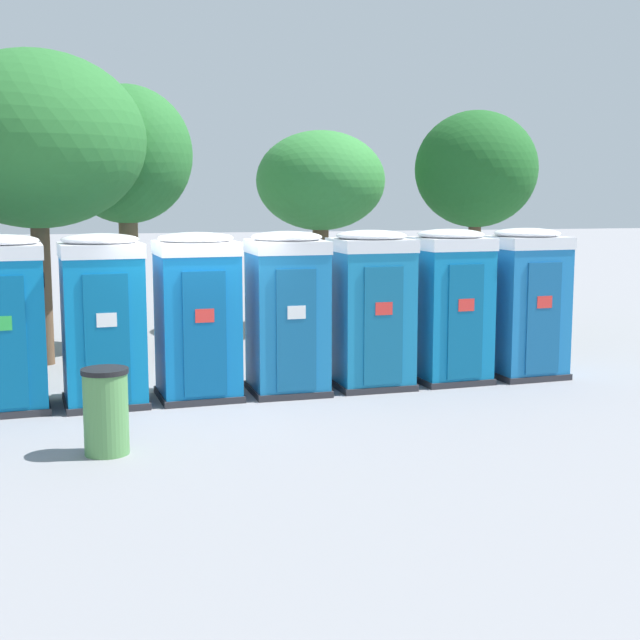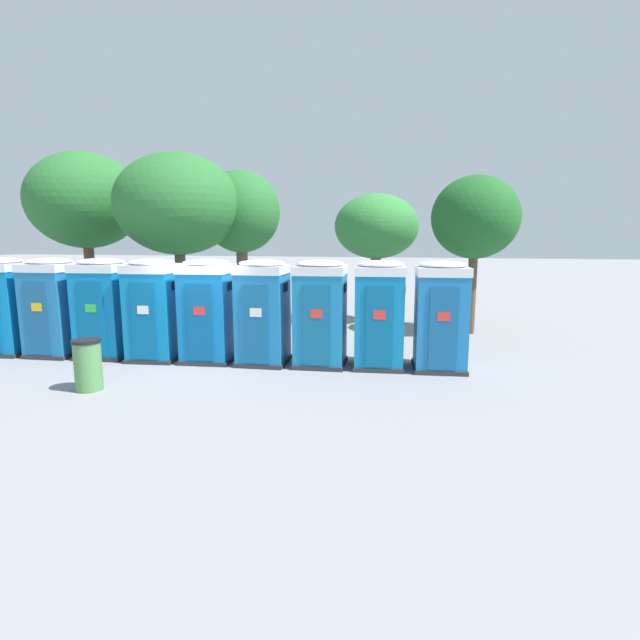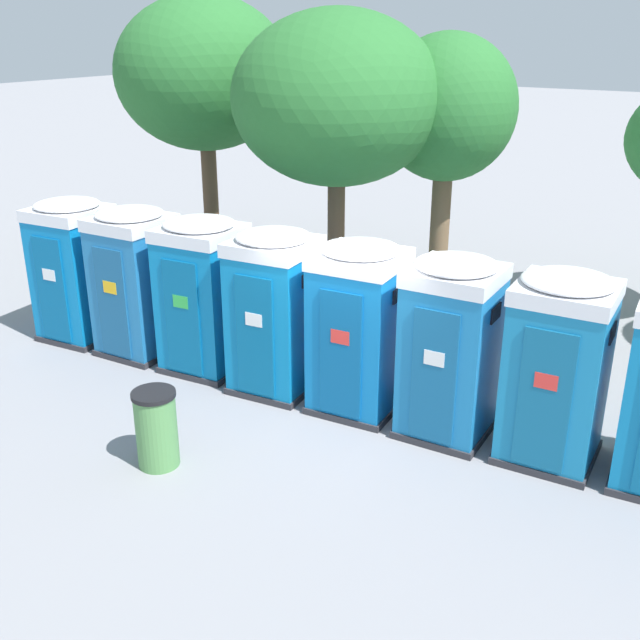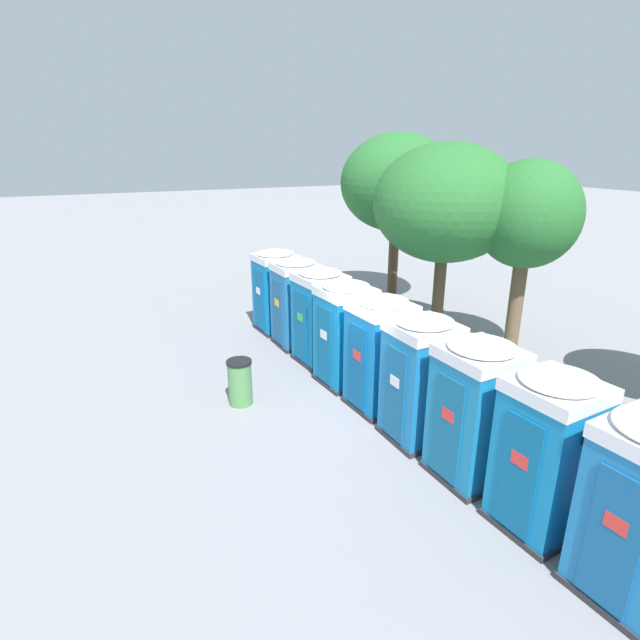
{
  "view_description": "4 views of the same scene",
  "coord_description": "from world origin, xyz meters",
  "px_view_note": "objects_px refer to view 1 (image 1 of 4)",
  "views": [
    {
      "loc": [
        -1.51,
        -13.5,
        3.1
      ],
      "look_at": [
        1.95,
        0.05,
        1.13
      ],
      "focal_mm": 50.0,
      "sensor_mm": 36.0,
      "label": 1
    },
    {
      "loc": [
        5.09,
        -11.45,
        3.11
      ],
      "look_at": [
        2.8,
        0.09,
        1.1
      ],
      "focal_mm": 28.0,
      "sensor_mm": 36.0,
      "label": 2
    },
    {
      "loc": [
        4.77,
        -8.79,
        5.35
      ],
      "look_at": [
        -0.63,
        -0.09,
        1.27
      ],
      "focal_mm": 42.0,
      "sensor_mm": 36.0,
      "label": 3
    },
    {
      "loc": [
        8.42,
        -5.48,
        5.5
      ],
      "look_at": [
        -2.71,
        -0.2,
        1.2
      ],
      "focal_mm": 28.0,
      "sensor_mm": 36.0,
      "label": 4
    }
  ],
  "objects_px": {
    "street_tree_4": "(321,182)",
    "portapotty_7": "(449,305)",
    "portapotty_8": "(525,302)",
    "street_tree_2": "(126,157)",
    "portapotty_6": "(371,308)",
    "street_tree_0": "(476,170)",
    "portapotty_4": "(197,315)",
    "trash_can": "(106,411)",
    "portapotty_5": "(287,312)",
    "portapotty_3": "(103,319)",
    "portapotty_2": "(2,323)",
    "street_tree_3": "(36,141)"
  },
  "relations": [
    {
      "from": "street_tree_4",
      "to": "portapotty_7",
      "type": "bearing_deg",
      "value": -84.12
    },
    {
      "from": "portapotty_8",
      "to": "street_tree_2",
      "type": "bearing_deg",
      "value": 145.29
    },
    {
      "from": "portapotty_6",
      "to": "portapotty_8",
      "type": "xyz_separation_m",
      "value": [
        2.8,
        0.15,
        0.0
      ]
    },
    {
      "from": "portapotty_6",
      "to": "portapotty_7",
      "type": "bearing_deg",
      "value": 4.24
    },
    {
      "from": "portapotty_8",
      "to": "street_tree_0",
      "type": "distance_m",
      "value": 5.34
    },
    {
      "from": "portapotty_4",
      "to": "portapotty_7",
      "type": "height_order",
      "value": "same"
    },
    {
      "from": "street_tree_4",
      "to": "trash_can",
      "type": "xyz_separation_m",
      "value": [
        -4.99,
        -9.12,
        -2.85
      ]
    },
    {
      "from": "portapotty_5",
      "to": "portapotty_7",
      "type": "relative_size",
      "value": 1.0
    },
    {
      "from": "portapotty_4",
      "to": "portapotty_5",
      "type": "xyz_separation_m",
      "value": [
        1.4,
        0.03,
        0.0
      ]
    },
    {
      "from": "portapotty_5",
      "to": "portapotty_8",
      "type": "relative_size",
      "value": 1.0
    },
    {
      "from": "street_tree_0",
      "to": "street_tree_4",
      "type": "height_order",
      "value": "street_tree_0"
    },
    {
      "from": "portapotty_4",
      "to": "street_tree_4",
      "type": "height_order",
      "value": "street_tree_4"
    },
    {
      "from": "portapotty_5",
      "to": "portapotty_8",
      "type": "bearing_deg",
      "value": 3.43
    },
    {
      "from": "street_tree_0",
      "to": "street_tree_2",
      "type": "bearing_deg",
      "value": -178.32
    },
    {
      "from": "portapotty_3",
      "to": "trash_can",
      "type": "distance_m",
      "value": 2.73
    },
    {
      "from": "portapotty_7",
      "to": "portapotty_5",
      "type": "bearing_deg",
      "value": -175.87
    },
    {
      "from": "portapotty_2",
      "to": "portapotty_3",
      "type": "height_order",
      "value": "same"
    },
    {
      "from": "portapotty_2",
      "to": "street_tree_4",
      "type": "distance_m",
      "value": 9.34
    },
    {
      "from": "portapotty_6",
      "to": "street_tree_2",
      "type": "xyz_separation_m",
      "value": [
        -3.61,
        4.6,
        2.54
      ]
    },
    {
      "from": "portapotty_3",
      "to": "portapotty_8",
      "type": "xyz_separation_m",
      "value": [
        7.01,
        0.39,
        -0.0
      ]
    },
    {
      "from": "portapotty_5",
      "to": "portapotty_7",
      "type": "bearing_deg",
      "value": 4.13
    },
    {
      "from": "portapotty_5",
      "to": "street_tree_4",
      "type": "distance_m",
      "value": 7.03
    },
    {
      "from": "portapotty_8",
      "to": "street_tree_4",
      "type": "relative_size",
      "value": 0.56
    },
    {
      "from": "portapotty_2",
      "to": "portapotty_3",
      "type": "bearing_deg",
      "value": -0.22
    },
    {
      "from": "portapotty_5",
      "to": "portapotty_8",
      "type": "height_order",
      "value": "same"
    },
    {
      "from": "portapotty_4",
      "to": "street_tree_3",
      "type": "bearing_deg",
      "value": 125.12
    },
    {
      "from": "street_tree_0",
      "to": "street_tree_2",
      "type": "height_order",
      "value": "street_tree_2"
    },
    {
      "from": "street_tree_2",
      "to": "street_tree_0",
      "type": "bearing_deg",
      "value": 1.68
    },
    {
      "from": "portapotty_3",
      "to": "portapotty_7",
      "type": "relative_size",
      "value": 1.0
    },
    {
      "from": "portapotty_2",
      "to": "portapotty_5",
      "type": "relative_size",
      "value": 1.0
    },
    {
      "from": "street_tree_0",
      "to": "street_tree_2",
      "type": "xyz_separation_m",
      "value": [
        -7.55,
        -0.22,
        0.2
      ]
    },
    {
      "from": "street_tree_3",
      "to": "portapotty_5",
      "type": "bearing_deg",
      "value": -41.7
    },
    {
      "from": "portapotty_2",
      "to": "portapotty_4",
      "type": "xyz_separation_m",
      "value": [
        2.81,
        0.1,
        0.0
      ]
    },
    {
      "from": "portapotty_3",
      "to": "portapotty_8",
      "type": "distance_m",
      "value": 7.02
    },
    {
      "from": "portapotty_5",
      "to": "street_tree_2",
      "type": "distance_m",
      "value": 5.78
    },
    {
      "from": "portapotty_5",
      "to": "portapotty_6",
      "type": "relative_size",
      "value": 1.0
    },
    {
      "from": "portapotty_2",
      "to": "portapotty_7",
      "type": "height_order",
      "value": "same"
    },
    {
      "from": "portapotty_5",
      "to": "portapotty_6",
      "type": "height_order",
      "value": "same"
    },
    {
      "from": "portapotty_6",
      "to": "trash_can",
      "type": "bearing_deg",
      "value": -145.89
    },
    {
      "from": "street_tree_3",
      "to": "street_tree_0",
      "type": "bearing_deg",
      "value": 9.36
    },
    {
      "from": "portapotty_2",
      "to": "street_tree_2",
      "type": "bearing_deg",
      "value": 67.49
    },
    {
      "from": "portapotty_6",
      "to": "street_tree_0",
      "type": "bearing_deg",
      "value": 50.76
    },
    {
      "from": "street_tree_4",
      "to": "portapotty_8",
      "type": "bearing_deg",
      "value": -71.54
    },
    {
      "from": "portapotty_3",
      "to": "portapotty_4",
      "type": "bearing_deg",
      "value": 4.25
    },
    {
      "from": "portapotty_3",
      "to": "street_tree_4",
      "type": "xyz_separation_m",
      "value": [
        4.97,
        6.5,
        2.09
      ]
    },
    {
      "from": "portapotty_5",
      "to": "street_tree_0",
      "type": "relative_size",
      "value": 0.52
    },
    {
      "from": "portapotty_3",
      "to": "street_tree_3",
      "type": "xyz_separation_m",
      "value": [
        -1.02,
        3.54,
        2.77
      ]
    },
    {
      "from": "portapotty_5",
      "to": "street_tree_0",
      "type": "distance_m",
      "value": 7.63
    },
    {
      "from": "street_tree_4",
      "to": "portapotty_2",
      "type": "bearing_deg",
      "value": -134.5
    },
    {
      "from": "portapotty_7",
      "to": "street_tree_0",
      "type": "xyz_separation_m",
      "value": [
        2.54,
        4.72,
        2.35
      ]
    }
  ]
}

